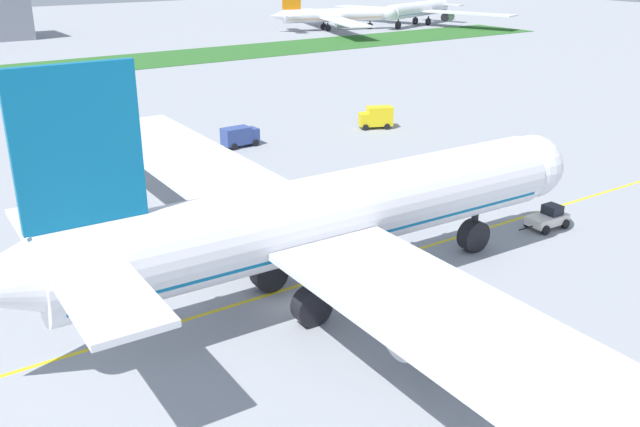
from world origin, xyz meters
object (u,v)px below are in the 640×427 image
(pushback_tug, at_px, (548,218))
(service_truck_baggage_loader, at_px, (240,136))
(airliner_foreground, at_px, (319,218))
(parked_airliner_far_right, at_px, (419,9))
(service_truck_fuel_bowser, at_px, (376,117))
(parked_airliner_far_centre, at_px, (332,16))

(pushback_tug, xyz_separation_m, service_truck_baggage_loader, (-10.71, 42.44, 0.49))
(airliner_foreground, xyz_separation_m, parked_airliner_far_right, (139.25, 144.32, -1.30))
(service_truck_fuel_bowser, height_order, parked_airliner_far_right, parked_airliner_far_right)
(airliner_foreground, bearing_deg, parked_airliner_far_centre, 54.55)
(parked_airliner_far_centre, bearing_deg, airliner_foreground, -125.45)
(airliner_foreground, bearing_deg, parked_airliner_far_right, 46.02)
(service_truck_baggage_loader, distance_m, service_truck_fuel_bowser, 21.72)
(pushback_tug, bearing_deg, service_truck_baggage_loader, 104.17)
(service_truck_fuel_bowser, bearing_deg, parked_airliner_far_right, 45.75)
(pushback_tug, bearing_deg, parked_airliner_far_centre, 61.93)
(airliner_foreground, bearing_deg, service_truck_baggage_loader, 69.67)
(pushback_tug, distance_m, parked_airliner_far_right, 183.89)
(parked_airliner_far_centre, xyz_separation_m, parked_airliner_far_right, (33.48, -4.23, 0.70))
(parked_airliner_far_right, bearing_deg, service_truck_fuel_bowser, -134.25)
(pushback_tug, distance_m, service_truck_baggage_loader, 43.77)
(service_truck_baggage_loader, xyz_separation_m, service_truck_fuel_bowser, (21.59, -2.37, 0.21))
(airliner_foreground, relative_size, parked_airliner_far_right, 1.23)
(airliner_foreground, distance_m, pushback_tug, 26.78)
(pushback_tug, relative_size, service_truck_fuel_bowser, 1.11)
(service_truck_baggage_loader, relative_size, service_truck_fuel_bowser, 0.95)
(service_truck_fuel_bowser, height_order, parked_airliner_far_centre, parked_airliner_far_centre)
(airliner_foreground, height_order, service_truck_baggage_loader, airliner_foreground)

